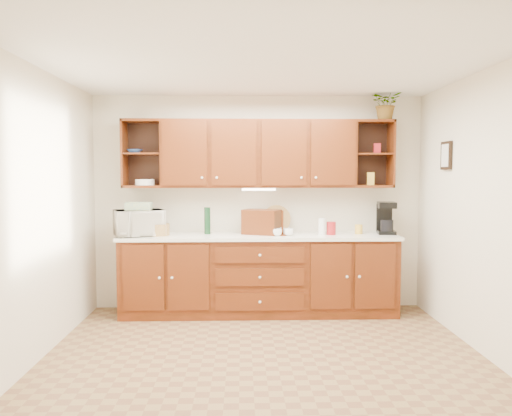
{
  "coord_description": "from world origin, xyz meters",
  "views": [
    {
      "loc": [
        -0.2,
        -4.37,
        1.66
      ],
      "look_at": [
        -0.04,
        1.15,
        1.28
      ],
      "focal_mm": 35.0,
      "sensor_mm": 36.0,
      "label": 1
    }
  ],
  "objects": [
    {
      "name": "woven_tray",
      "position": [
        0.22,
        1.63,
        0.95
      ],
      "size": [
        0.34,
        0.09,
        0.34
      ],
      "primitive_type": "cylinder",
      "rotation": [
        1.36,
        0.0,
        -0.02
      ],
      "color": "#A07443",
      "rests_on": "countertop"
    },
    {
      "name": "plate_stack",
      "position": [
        -1.35,
        1.56,
        1.56
      ],
      "size": [
        0.29,
        0.29,
        0.07
      ],
      "primitive_type": "cylinder",
      "rotation": [
        0.0,
        0.0,
        0.31
      ],
      "color": "white",
      "rests_on": "upper_cabinets"
    },
    {
      "name": "coffee_maker",
      "position": [
        1.52,
        1.51,
        1.12
      ],
      "size": [
        0.24,
        0.29,
        0.38
      ],
      "rotation": [
        0.0,
        0.0,
        -0.15
      ],
      "color": "black",
      "rests_on": "countertop"
    },
    {
      "name": "canister_red",
      "position": [
        0.85,
        1.42,
        1.02
      ],
      "size": [
        0.12,
        0.12,
        0.15
      ],
      "primitive_type": "cylinder",
      "rotation": [
        0.0,
        0.0,
        0.08
      ],
      "color": "maroon",
      "rests_on": "countertop"
    },
    {
      "name": "ceiling",
      "position": [
        0.0,
        0.0,
        2.6
      ],
      "size": [
        4.0,
        4.0,
        0.0
      ],
      "primitive_type": "plane",
      "rotation": [
        3.14,
        0.0,
        0.0
      ],
      "color": "white",
      "rests_on": "back_wall"
    },
    {
      "name": "canister_white",
      "position": [
        0.74,
        1.4,
        1.04
      ],
      "size": [
        0.09,
        0.09,
        0.2
      ],
      "primitive_type": "cylinder",
      "rotation": [
        0.0,
        0.0,
        -0.08
      ],
      "color": "white",
      "rests_on": "countertop"
    },
    {
      "name": "towel_stack",
      "position": [
        -1.39,
        1.4,
        1.28
      ],
      "size": [
        0.29,
        0.22,
        0.09
      ],
      "primitive_type": "cube",
      "rotation": [
        0.0,
        0.0,
        0.03
      ],
      "color": "#E5DD6B",
      "rests_on": "microwave"
    },
    {
      "name": "bread_box",
      "position": [
        0.03,
        1.5,
        1.09
      ],
      "size": [
        0.49,
        0.41,
        0.29
      ],
      "primitive_type": "cube",
      "rotation": [
        0.0,
        0.0,
        -0.42
      ],
      "color": "#391906",
      "rests_on": "countertop"
    },
    {
      "name": "upper_cabinets",
      "position": [
        0.01,
        1.59,
        1.89
      ],
      "size": [
        3.2,
        0.33,
        0.8
      ],
      "color": "#391906",
      "rests_on": "back_wall"
    },
    {
      "name": "pantry_box_yellow",
      "position": [
        1.35,
        1.57,
        1.6
      ],
      "size": [
        0.1,
        0.09,
        0.15
      ],
      "primitive_type": "cube",
      "rotation": [
        0.0,
        0.0,
        -0.26
      ],
      "color": "gold",
      "rests_on": "upper_cabinets"
    },
    {
      "name": "pantry_box_red",
      "position": [
        1.42,
        1.57,
        1.96
      ],
      "size": [
        0.09,
        0.08,
        0.12
      ],
      "primitive_type": "cube",
      "rotation": [
        0.0,
        0.0,
        -0.15
      ],
      "color": "maroon",
      "rests_on": "upper_cabinets"
    },
    {
      "name": "wine_bottle",
      "position": [
        -0.61,
        1.53,
        1.1
      ],
      "size": [
        0.09,
        0.09,
        0.32
      ],
      "primitive_type": "cylinder",
      "rotation": [
        0.0,
        0.0,
        -0.19
      ],
      "color": "#103219",
      "rests_on": "countertop"
    },
    {
      "name": "countertop",
      "position": [
        0.0,
        1.44,
        0.92
      ],
      "size": [
        3.24,
        0.64,
        0.04
      ],
      "primitive_type": "cube",
      "color": "silver",
      "rests_on": "base_cabinets"
    },
    {
      "name": "base_cabinets",
      "position": [
        0.0,
        1.45,
        0.45
      ],
      "size": [
        3.2,
        0.6,
        0.9
      ],
      "primitive_type": "cube",
      "color": "#391906",
      "rests_on": "floor"
    },
    {
      "name": "back_wall",
      "position": [
        0.0,
        1.75,
        1.3
      ],
      "size": [
        4.0,
        0.0,
        4.0
      ],
      "primitive_type": "plane",
      "rotation": [
        1.57,
        0.0,
        0.0
      ],
      "color": "beige",
      "rests_on": "floor"
    },
    {
      "name": "potted_plant",
      "position": [
        1.51,
        1.53,
        2.48
      ],
      "size": [
        0.43,
        0.4,
        0.38
      ],
      "primitive_type": "imported",
      "rotation": [
        0.0,
        0.0,
        -0.34
      ],
      "color": "#999999",
      "rests_on": "upper_cabinets"
    },
    {
      "name": "undercabinet_light",
      "position": [
        0.0,
        1.53,
        1.47
      ],
      "size": [
        0.4,
        0.05,
        0.02
      ],
      "primitive_type": "cube",
      "color": "white",
      "rests_on": "upper_cabinets"
    },
    {
      "name": "microwave",
      "position": [
        -1.39,
        1.4,
        1.09
      ],
      "size": [
        0.64,
        0.55,
        0.3
      ],
      "primitive_type": "imported",
      "rotation": [
        0.0,
        0.0,
        0.4
      ],
      "color": "#F0E5CF",
      "rests_on": "countertop"
    },
    {
      "name": "framed_picture",
      "position": [
        1.98,
        0.9,
        1.85
      ],
      "size": [
        0.03,
        0.24,
        0.3
      ],
      "primitive_type": "cube",
      "color": "black",
      "rests_on": "right_wall"
    },
    {
      "name": "left_wall",
      "position": [
        -2.0,
        0.0,
        1.3
      ],
      "size": [
        0.0,
        3.5,
        3.5
      ],
      "primitive_type": "plane",
      "rotation": [
        1.57,
        0.0,
        1.57
      ],
      "color": "beige",
      "rests_on": "floor"
    },
    {
      "name": "mug_tree",
      "position": [
        0.27,
        1.37,
        0.99
      ],
      "size": [
        0.28,
        0.27,
        0.29
      ],
      "rotation": [
        0.0,
        0.0,
        -0.43
      ],
      "color": "#391906",
      "rests_on": "countertop"
    },
    {
      "name": "floor",
      "position": [
        0.0,
        0.0,
        0.0
      ],
      "size": [
        4.0,
        4.0,
        0.0
      ],
      "primitive_type": "plane",
      "color": "olive",
      "rests_on": "ground"
    },
    {
      "name": "wicker_basket",
      "position": [
        -1.17,
        1.42,
        1.01
      ],
      "size": [
        0.32,
        0.32,
        0.13
      ],
      "primitive_type": "cylinder",
      "rotation": [
        0.0,
        0.0,
        -0.3
      ],
      "color": "#A07443",
      "rests_on": "countertop"
    },
    {
      "name": "bowl_stack",
      "position": [
        -1.46,
        1.56,
        1.92
      ],
      "size": [
        0.19,
        0.19,
        0.04
      ],
      "primitive_type": "imported",
      "rotation": [
        0.0,
        0.0,
        -0.12
      ],
      "color": "#294E98",
      "rests_on": "upper_cabinets"
    },
    {
      "name": "canister_yellow",
      "position": [
        1.2,
        1.51,
        0.99
      ],
      "size": [
        0.12,
        0.12,
        0.11
      ],
      "primitive_type": "cylinder",
      "rotation": [
        0.0,
        0.0,
        -0.36
      ],
      "color": "gold",
      "rests_on": "countertop"
    },
    {
      "name": "right_wall",
      "position": [
        2.0,
        0.0,
        1.3
      ],
      "size": [
        0.0,
        3.5,
        3.5
      ],
      "primitive_type": "plane",
      "rotation": [
        1.57,
        0.0,
        -1.57
      ],
      "color": "beige",
      "rests_on": "floor"
    }
  ]
}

